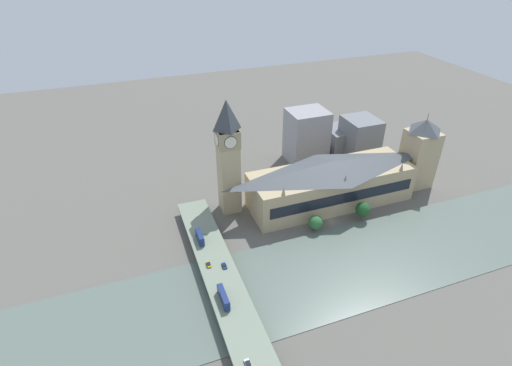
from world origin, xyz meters
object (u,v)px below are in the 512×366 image
object	(u,v)px
victoria_tower	(419,153)
road_bridge	(227,291)
double_decker_bus_mid	(223,297)
car_southbound_lead	(248,364)
parliament_hall	(331,182)
clock_tower	(228,155)
double_decker_bus_lead	(200,237)
car_northbound_tail	(224,266)
car_northbound_mid	(209,264)

from	to	relation	value
victoria_tower	road_bridge	world-z (taller)	victoria_tower
road_bridge	double_decker_bus_mid	xyz separation A→B (m)	(-5.96, 3.04, 3.72)
victoria_tower	car_southbound_lead	distance (m)	167.91
parliament_hall	car_southbound_lead	size ratio (longest dim) A/B	23.50
parliament_hall	clock_tower	distance (m)	62.73
clock_tower	double_decker_bus_lead	size ratio (longest dim) A/B	6.62
double_decker_bus_lead	car_northbound_tail	world-z (taller)	double_decker_bus_lead
clock_tower	car_northbound_mid	xyz separation A→B (m)	(-48.01, 25.00, -28.44)
road_bridge	car_southbound_lead	bearing A→B (deg)	175.17
car_northbound_mid	car_southbound_lead	bearing A→B (deg)	-179.43
road_bridge	car_northbound_tail	distance (m)	13.95
road_bridge	double_decker_bus_lead	size ratio (longest dim) A/B	14.06
parliament_hall	road_bridge	distance (m)	94.14
double_decker_bus_lead	car_northbound_mid	xyz separation A→B (m)	(-18.51, 0.47, -1.91)
clock_tower	car_southbound_lead	size ratio (longest dim) A/B	16.25
parliament_hall	double_decker_bus_mid	distance (m)	99.70
double_decker_bus_lead	car_northbound_tail	size ratio (longest dim) A/B	2.56
parliament_hall	double_decker_bus_mid	size ratio (longest dim) A/B	8.02
victoria_tower	double_decker_bus_mid	world-z (taller)	victoria_tower
car_northbound_mid	car_southbound_lead	world-z (taller)	car_northbound_mid
double_decker_bus_lead	clock_tower	bearing A→B (deg)	-39.75
parliament_hall	car_northbound_mid	world-z (taller)	parliament_hall
double_decker_bus_lead	car_northbound_mid	distance (m)	18.61
clock_tower	car_northbound_tail	bearing A→B (deg)	160.22
clock_tower	car_southbound_lead	distance (m)	108.38
parliament_hall	car_northbound_tail	size ratio (longest dim) A/B	24.48
clock_tower	double_decker_bus_mid	xyz separation A→B (m)	(-70.67, 24.39, -26.57)
car_northbound_tail	car_southbound_lead	distance (m)	50.84
double_decker_bus_mid	car_southbound_lead	xyz separation A→B (m)	(-31.01, 0.08, -1.87)
victoria_tower	car_southbound_lead	size ratio (longest dim) A/B	11.74
car_northbound_mid	double_decker_bus_mid	bearing A→B (deg)	-178.46
victoria_tower	car_northbound_tail	distance (m)	142.04
road_bridge	car_southbound_lead	size ratio (longest dim) A/B	34.55
clock_tower	double_decker_bus_lead	world-z (taller)	clock_tower
double_decker_bus_mid	victoria_tower	bearing A→B (deg)	-68.16
clock_tower	road_bridge	size ratio (longest dim) A/B	0.47
car_southbound_lead	clock_tower	bearing A→B (deg)	-13.53
parliament_hall	clock_tower	world-z (taller)	clock_tower
victoria_tower	road_bridge	size ratio (longest dim) A/B	0.34
car_northbound_mid	car_northbound_tail	bearing A→B (deg)	-115.87
clock_tower	car_northbound_tail	size ratio (longest dim) A/B	16.94
clock_tower	car_northbound_mid	size ratio (longest dim) A/B	17.43
double_decker_bus_mid	car_northbound_mid	world-z (taller)	double_decker_bus_mid
car_southbound_lead	parliament_hall	bearing A→B (deg)	-42.93
double_decker_bus_mid	car_southbound_lead	bearing A→B (deg)	179.85
parliament_hall	car_northbound_mid	bearing A→B (deg)	112.59
parliament_hall	double_decker_bus_lead	size ratio (longest dim) A/B	9.57
victoria_tower	clock_tower	bearing A→B (deg)	83.36
car_southbound_lead	double_decker_bus_mid	bearing A→B (deg)	-0.15
road_bridge	car_southbound_lead	distance (m)	37.14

